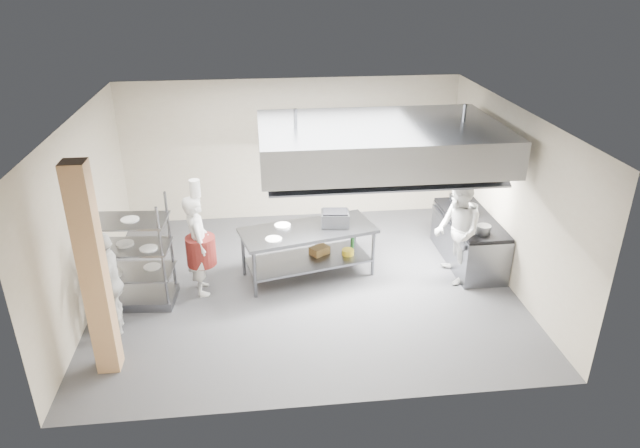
{
  "coord_description": "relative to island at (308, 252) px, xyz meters",
  "views": [
    {
      "loc": [
        -0.74,
        -8.56,
        5.15
      ],
      "look_at": [
        0.27,
        0.2,
        1.05
      ],
      "focal_mm": 32.0,
      "sensor_mm": 36.0,
      "label": 1
    }
  ],
  "objects": [
    {
      "name": "wicker_basket",
      "position": [
        0.22,
        0.17,
        -0.06
      ],
      "size": [
        0.4,
        0.37,
        0.14
      ],
      "primitive_type": "cube",
      "rotation": [
        0.0,
        0.0,
        0.59
      ],
      "color": "olive",
      "rests_on": "island_undershelf"
    },
    {
      "name": "wall_right",
      "position": [
        3.42,
        -0.33,
        1.04
      ],
      "size": [
        0.0,
        6.0,
        6.0
      ],
      "primitive_type": "plane",
      "rotation": [
        1.57,
        0.0,
        -1.57
      ],
      "color": "#B6A890",
      "rests_on": "ground"
    },
    {
      "name": "cooking_range",
      "position": [
        3.0,
        0.17,
        -0.04
      ],
      "size": [
        0.8,
        2.0,
        0.84
      ],
      "primitive_type": "cube",
      "color": "gray",
      "rests_on": "floor"
    },
    {
      "name": "chef_plating",
      "position": [
        -3.08,
        -1.32,
        0.37
      ],
      "size": [
        0.53,
        1.01,
        1.64
      ],
      "primitive_type": "imported",
      "rotation": [
        0.0,
        0.0,
        -1.44
      ],
      "color": "silver",
      "rests_on": "floor"
    },
    {
      "name": "floor",
      "position": [
        -0.08,
        -0.33,
        -0.46
      ],
      "size": [
        7.0,
        7.0,
        0.0
      ],
      "primitive_type": "plane",
      "color": "#373739",
      "rests_on": "ground"
    },
    {
      "name": "exhaust_hood",
      "position": [
        1.22,
        0.07,
        1.94
      ],
      "size": [
        4.0,
        2.5,
        0.6
      ],
      "primitive_type": "cube",
      "color": "gray",
      "rests_on": "ceiling"
    },
    {
      "name": "hood_strip_b",
      "position": [
        2.12,
        0.07,
        1.62
      ],
      "size": [
        1.6,
        0.12,
        0.04
      ],
      "primitive_type": "cube",
      "color": "white",
      "rests_on": "exhaust_hood"
    },
    {
      "name": "griddle",
      "position": [
        0.49,
        0.12,
        0.57
      ],
      "size": [
        0.52,
        0.42,
        0.24
      ],
      "primitive_type": "cube",
      "rotation": [
        0.0,
        0.0,
        -0.1
      ],
      "color": "slate",
      "rests_on": "island_worktop"
    },
    {
      "name": "chef_head",
      "position": [
        -1.85,
        -0.34,
        0.42
      ],
      "size": [
        0.53,
        0.71,
        1.75
      ],
      "primitive_type": "imported",
      "rotation": [
        0.0,
        0.0,
        1.76
      ],
      "color": "silver",
      "rests_on": "floor"
    },
    {
      "name": "pass_rack",
      "position": [
        -2.88,
        -0.56,
        0.46
      ],
      "size": [
        1.27,
        0.8,
        1.82
      ],
      "primitive_type": null,
      "rotation": [
        0.0,
        0.0,
        -0.08
      ],
      "color": "gray",
      "rests_on": "floor"
    },
    {
      "name": "ceiling",
      "position": [
        -0.08,
        -0.33,
        2.54
      ],
      "size": [
        7.0,
        7.0,
        0.0
      ],
      "primitive_type": "plane",
      "rotation": [
        3.14,
        0.0,
        0.0
      ],
      "color": "silver",
      "rests_on": "wall_back"
    },
    {
      "name": "island_worktop",
      "position": [
        0.0,
        0.0,
        0.42
      ],
      "size": [
        2.48,
        1.49,
        0.06
      ],
      "primitive_type": "cube",
      "rotation": [
        0.0,
        0.0,
        0.24
      ],
      "color": "gray",
      "rests_on": "island"
    },
    {
      "name": "stockpot",
      "position": [
        3.0,
        0.28,
        0.54
      ],
      "size": [
        0.29,
        0.29,
        0.2
      ],
      "primitive_type": "cylinder",
      "color": "slate",
      "rests_on": "range_top"
    },
    {
      "name": "island",
      "position": [
        0.0,
        0.0,
        0.0
      ],
      "size": [
        2.48,
        1.49,
        0.91
      ],
      "primitive_type": null,
      "rotation": [
        0.0,
        0.0,
        0.24
      ],
      "color": "slate",
      "rests_on": "floor"
    },
    {
      "name": "wall_shelf",
      "position": [
        1.72,
        2.51,
        1.04
      ],
      "size": [
        1.5,
        0.28,
        0.04
      ],
      "primitive_type": "cube",
      "color": "gray",
      "rests_on": "wall_back"
    },
    {
      "name": "wall_back",
      "position": [
        -0.08,
        2.67,
        1.04
      ],
      "size": [
        7.0,
        0.0,
        7.0
      ],
      "primitive_type": "plane",
      "rotation": [
        1.57,
        0.0,
        0.0
      ],
      "color": "#B6A890",
      "rests_on": "ground"
    },
    {
      "name": "range_top",
      "position": [
        3.0,
        0.17,
        0.41
      ],
      "size": [
        0.78,
        1.96,
        0.06
      ],
      "primitive_type": "cube",
      "color": "black",
      "rests_on": "cooking_range"
    },
    {
      "name": "hood_strip_a",
      "position": [
        0.32,
        0.07,
        1.62
      ],
      "size": [
        1.6,
        0.12,
        0.04
      ],
      "primitive_type": "cube",
      "color": "white",
      "rests_on": "exhaust_hood"
    },
    {
      "name": "island_undershelf",
      "position": [
        0.0,
        0.0,
        -0.16
      ],
      "size": [
        2.28,
        1.35,
        0.04
      ],
      "primitive_type": "cube",
      "rotation": [
        0.0,
        0.0,
        0.24
      ],
      "color": "slate",
      "rests_on": "island"
    },
    {
      "name": "plate_stack",
      "position": [
        -2.88,
        -0.56,
        0.13
      ],
      "size": [
        0.28,
        0.28,
        0.05
      ],
      "primitive_type": "cylinder",
      "color": "white",
      "rests_on": "pass_rack"
    },
    {
      "name": "column",
      "position": [
        -2.98,
        -2.23,
        1.04
      ],
      "size": [
        0.3,
        0.3,
        3.0
      ],
      "primitive_type": "cube",
      "color": "tan",
      "rests_on": "floor"
    },
    {
      "name": "wall_left",
      "position": [
        -3.58,
        -0.33,
        1.04
      ],
      "size": [
        0.0,
        6.0,
        6.0
      ],
      "primitive_type": "plane",
      "rotation": [
        1.57,
        0.0,
        1.57
      ],
      "color": "#B6A890",
      "rests_on": "ground"
    },
    {
      "name": "chef_line",
      "position": [
        2.52,
        -0.44,
        0.48
      ],
      "size": [
        0.75,
        0.94,
        1.86
      ],
      "primitive_type": "imported",
      "rotation": [
        0.0,
        0.0,
        -1.62
      ],
      "color": "silver",
      "rests_on": "floor"
    }
  ]
}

